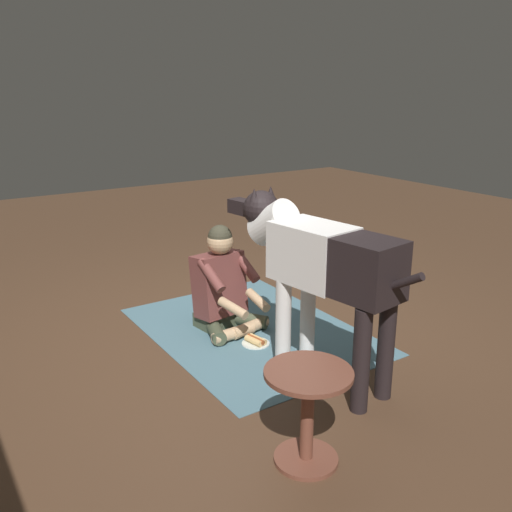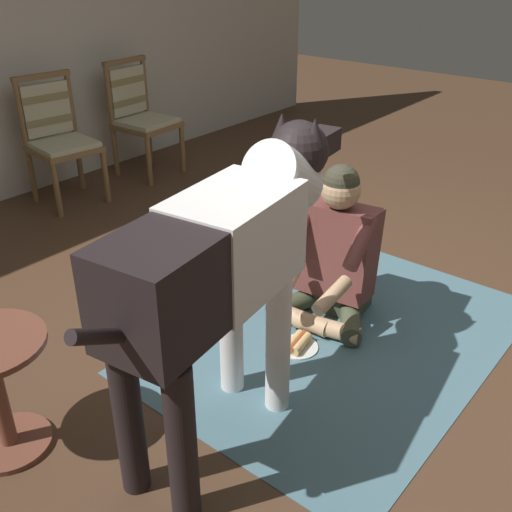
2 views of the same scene
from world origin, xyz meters
name	(u,v)px [view 1 (image 1 of 2)]	position (x,y,z in m)	size (l,w,h in m)	color
ground_plane	(240,328)	(0.00, 0.00, 0.00)	(13.81, 13.81, 0.00)	#4E3523
area_rug	(252,330)	(-0.09, -0.05, 0.00)	(2.01, 1.49, 0.01)	slate
person_sitting_on_floor	(223,287)	(0.08, 0.11, 0.36)	(0.66, 0.57, 0.87)	#454D37
large_dog	(319,262)	(-0.94, -0.03, 0.82)	(1.65, 0.46, 1.24)	white
hot_dog_on_plate	(256,341)	(-0.32, 0.06, 0.03)	(0.22, 0.22, 0.06)	silver
round_side_table	(307,408)	(-1.62, 0.59, 0.32)	(0.46, 0.46, 0.53)	brown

